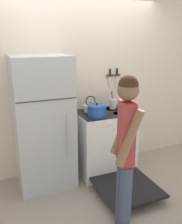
{
  "coord_description": "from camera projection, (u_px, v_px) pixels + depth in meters",
  "views": [
    {
      "loc": [
        -1.21,
        -3.42,
        1.98
      ],
      "look_at": [
        0.02,
        -0.47,
        1.02
      ],
      "focal_mm": 40.0,
      "sensor_mm": 36.0,
      "label": 1
    }
  ],
  "objects": [
    {
      "name": "wall_back",
      "position": [
        77.0,
        87.0,
        3.7
      ],
      "size": [
        10.0,
        0.06,
        2.55
      ],
      "color": "beige",
      "rests_on": "ground_plane"
    },
    {
      "name": "refrigerator",
      "position": [
        43.0,
        124.0,
        3.29
      ],
      "size": [
        0.73,
        0.65,
        1.77
      ],
      "color": "#B7BABF",
      "rests_on": "ground_plane"
    },
    {
      "name": "person",
      "position": [
        126.0,
        150.0,
        2.37
      ],
      "size": [
        0.33,
        0.39,
        1.67
      ],
      "rotation": [
        0.0,
        0.0,
        1.28
      ],
      "color": "#38425B",
      "rests_on": "ground_plane"
    },
    {
      "name": "dutch_oven_pot",
      "position": [
        97.0,
        111.0,
        3.4
      ],
      "size": [
        0.3,
        0.26,
        0.19
      ],
      "color": "#1E4C9E",
      "rests_on": "stove_range"
    },
    {
      "name": "tea_kettle",
      "position": [
        91.0,
        107.0,
        3.63
      ],
      "size": [
        0.25,
        0.2,
        0.23
      ],
      "color": "silver",
      "rests_on": "stove_range"
    },
    {
      "name": "ground_plane",
      "position": [
        79.0,
        164.0,
        4.04
      ],
      "size": [
        14.0,
        14.0,
        0.0
      ],
      "primitive_type": "plane",
      "color": "gray"
    },
    {
      "name": "wall_knife_strip",
      "position": [
        113.0,
        75.0,
        3.83
      ],
      "size": [
        0.24,
        0.03,
        0.31
      ],
      "color": "brown"
    },
    {
      "name": "utensil_jar",
      "position": [
        113.0,
        104.0,
        3.77
      ],
      "size": [
        0.11,
        0.11,
        0.28
      ],
      "color": "silver",
      "rests_on": "stove_range"
    },
    {
      "name": "stove_range",
      "position": [
        105.0,
        143.0,
        3.7
      ],
      "size": [
        0.81,
        1.39,
        0.94
      ],
      "color": "white",
      "rests_on": "ground_plane"
    }
  ]
}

